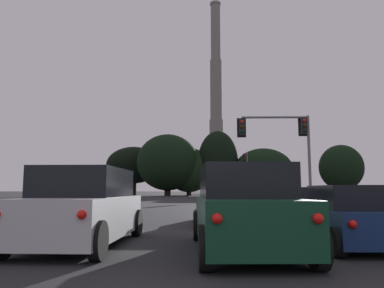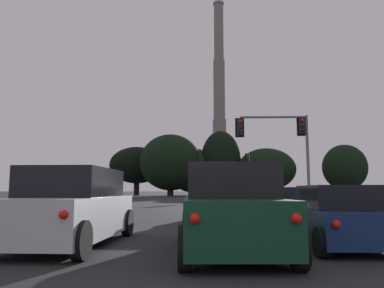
# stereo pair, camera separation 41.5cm
# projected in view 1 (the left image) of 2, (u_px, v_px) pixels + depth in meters

# --- Properties ---
(hatchback_right_lane_second) EXTENTS (1.91, 4.11, 1.44)m
(hatchback_right_lane_second) POSITION_uv_depth(u_px,v_px,m) (348.00, 218.00, 8.96)
(hatchback_right_lane_second) COLOR navy
(hatchback_right_lane_second) RESTS_ON ground_plane
(hatchback_right_lane_front) EXTENTS (2.01, 4.15, 1.44)m
(hatchback_right_lane_front) POSITION_uv_depth(u_px,v_px,m) (295.00, 206.00, 15.62)
(hatchback_right_lane_front) COLOR black
(hatchback_right_lane_front) RESTS_ON ground_plane
(suv_left_lane_second) EXTENTS (2.21, 4.95, 1.86)m
(suv_left_lane_second) POSITION_uv_depth(u_px,v_px,m) (84.00, 208.00, 9.09)
(suv_left_lane_second) COLOR silver
(suv_left_lane_second) RESTS_ON ground_plane
(sedan_center_lane_front) EXTENTS (2.08, 4.74, 1.43)m
(sedan_center_lane_front) POSITION_uv_depth(u_px,v_px,m) (221.00, 206.00, 15.16)
(sedan_center_lane_front) COLOR silver
(sedan_center_lane_front) RESTS_ON ground_plane
(suv_center_lane_second) EXTENTS (2.27, 4.97, 1.86)m
(suv_center_lane_second) POSITION_uv_depth(u_px,v_px,m) (243.00, 210.00, 8.18)
(suv_center_lane_second) COLOR #0F3823
(suv_center_lane_second) RESTS_ON ground_plane
(traffic_light_overhead_right) EXTENTS (4.69, 0.50, 6.02)m
(traffic_light_overhead_right) POSITION_uv_depth(u_px,v_px,m) (285.00, 138.00, 23.65)
(traffic_light_overhead_right) COLOR slate
(traffic_light_overhead_right) RESTS_ON ground_plane
(traffic_light_far_right) EXTENTS (0.78, 0.50, 6.78)m
(traffic_light_far_right) POSITION_uv_depth(u_px,v_px,m) (246.00, 169.00, 55.45)
(traffic_light_far_right) COLOR slate
(traffic_light_far_right) RESTS_ON ground_plane
(smokestack) EXTENTS (6.77, 6.77, 60.72)m
(smokestack) POSITION_uv_depth(u_px,v_px,m) (216.00, 116.00, 115.01)
(smokestack) COLOR slate
(smokestack) RESTS_ON ground_plane
(treeline_center_right) EXTENTS (10.58, 9.52, 10.69)m
(treeline_center_right) POSITION_uv_depth(u_px,v_px,m) (189.00, 170.00, 83.52)
(treeline_center_right) COLOR black
(treeline_center_right) RESTS_ON ground_plane
(treeline_left_mid) EXTENTS (12.62, 11.36, 10.31)m
(treeline_left_mid) POSITION_uv_depth(u_px,v_px,m) (264.00, 169.00, 81.13)
(treeline_left_mid) COLOR black
(treeline_left_mid) RESTS_ON ground_plane
(treeline_far_left) EXTENTS (13.54, 12.19, 13.48)m
(treeline_far_left) POSITION_uv_depth(u_px,v_px,m) (168.00, 162.00, 81.95)
(treeline_far_left) COLOR black
(treeline_far_left) RESTS_ON ground_plane
(treeline_center_left) EXTENTS (9.24, 8.31, 10.87)m
(treeline_center_left) POSITION_uv_depth(u_px,v_px,m) (341.00, 168.00, 79.27)
(treeline_center_left) COLOR black
(treeline_center_left) RESTS_ON ground_plane
(treeline_right_mid) EXTENTS (12.84, 11.56, 11.35)m
(treeline_right_mid) POSITION_uv_depth(u_px,v_px,m) (134.00, 165.00, 87.51)
(treeline_right_mid) COLOR black
(treeline_right_mid) RESTS_ON ground_plane
(treeline_far_right) EXTENTS (8.88, 7.99, 14.33)m
(treeline_far_right) POSITION_uv_depth(u_px,v_px,m) (218.00, 162.00, 82.49)
(treeline_far_right) COLOR black
(treeline_far_right) RESTS_ON ground_plane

